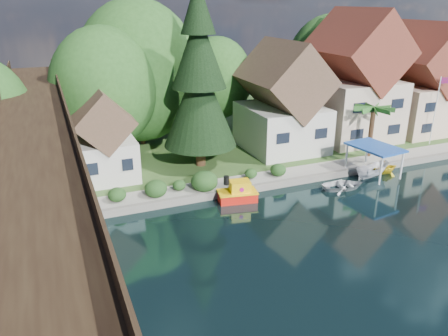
{
  "coord_description": "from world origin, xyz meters",
  "views": [
    {
      "loc": [
        -14.96,
        -21.96,
        15.03
      ],
      "look_at": [
        -3.5,
        6.0,
        3.37
      ],
      "focal_mm": 35.0,
      "sensor_mm": 36.0,
      "label": 1
    }
  ],
  "objects_px": {
    "shed": "(104,142)",
    "boat_white_a": "(344,184)",
    "house_center": "(354,85)",
    "conifer": "(199,81)",
    "trestle_bridge": "(39,170)",
    "boat_yellow": "(385,166)",
    "tugboat": "(238,193)",
    "house_right": "(420,86)",
    "flagpole": "(438,103)",
    "boat_canopy": "(373,164)",
    "house_left": "(283,105)",
    "palm_tree": "(374,110)"
  },
  "relations": [
    {
      "from": "shed",
      "to": "boat_white_a",
      "type": "bearing_deg",
      "value": -25.45
    },
    {
      "from": "house_center",
      "to": "boat_white_a",
      "type": "xyz_separation_m",
      "value": [
        -8.58,
        -10.77,
        -6.04
      ]
    },
    {
      "from": "house_center",
      "to": "boat_white_a",
      "type": "distance_m",
      "value": 15.03
    },
    {
      "from": "shed",
      "to": "conifer",
      "type": "xyz_separation_m",
      "value": [
        8.61,
        -0.03,
        4.55
      ]
    },
    {
      "from": "trestle_bridge",
      "to": "boat_yellow",
      "type": "bearing_deg",
      "value": 4.03
    },
    {
      "from": "shed",
      "to": "conifer",
      "type": "height_order",
      "value": "conifer"
    },
    {
      "from": "tugboat",
      "to": "house_right",
      "type": "bearing_deg",
      "value": 18.6
    },
    {
      "from": "trestle_bridge",
      "to": "conifer",
      "type": "distance_m",
      "value": 16.76
    },
    {
      "from": "shed",
      "to": "flagpole",
      "type": "xyz_separation_m",
      "value": [
        33.79,
        -3.35,
        1.1
      ]
    },
    {
      "from": "shed",
      "to": "boat_canopy",
      "type": "bearing_deg",
      "value": -18.91
    },
    {
      "from": "conifer",
      "to": "boat_yellow",
      "type": "bearing_deg",
      "value": -25.03
    },
    {
      "from": "shed",
      "to": "boat_yellow",
      "type": "distance_m",
      "value": 25.39
    },
    {
      "from": "trestle_bridge",
      "to": "house_center",
      "type": "bearing_deg",
      "value": 19.49
    },
    {
      "from": "trestle_bridge",
      "to": "tugboat",
      "type": "relative_size",
      "value": 13.24
    },
    {
      "from": "shed",
      "to": "boat_canopy",
      "type": "xyz_separation_m",
      "value": [
        22.31,
        -7.64,
        -2.55
      ]
    },
    {
      "from": "house_right",
      "to": "conifer",
      "type": "height_order",
      "value": "conifer"
    },
    {
      "from": "boat_yellow",
      "to": "trestle_bridge",
      "type": "bearing_deg",
      "value": 96.7
    },
    {
      "from": "trestle_bridge",
      "to": "house_left",
      "type": "relative_size",
      "value": 4.01
    },
    {
      "from": "house_left",
      "to": "tugboat",
      "type": "bearing_deg",
      "value": -134.57
    },
    {
      "from": "flagpole",
      "to": "boat_canopy",
      "type": "xyz_separation_m",
      "value": [
        -11.48,
        -4.3,
        -3.66
      ]
    },
    {
      "from": "trestle_bridge",
      "to": "house_right",
      "type": "xyz_separation_m",
      "value": [
        41.0,
        10.83,
        0.43
      ]
    },
    {
      "from": "tugboat",
      "to": "boat_yellow",
      "type": "relative_size",
      "value": 1.29
    },
    {
      "from": "tugboat",
      "to": "boat_white_a",
      "type": "bearing_deg",
      "value": -7.38
    },
    {
      "from": "trestle_bridge",
      "to": "house_right",
      "type": "relative_size",
      "value": 3.55
    },
    {
      "from": "conifer",
      "to": "boat_canopy",
      "type": "bearing_deg",
      "value": -29.06
    },
    {
      "from": "house_left",
      "to": "boat_yellow",
      "type": "relative_size",
      "value": 4.27
    },
    {
      "from": "house_left",
      "to": "boat_white_a",
      "type": "relative_size",
      "value": 3.0
    },
    {
      "from": "house_center",
      "to": "palm_tree",
      "type": "distance_m",
      "value": 6.51
    },
    {
      "from": "house_center",
      "to": "boat_canopy",
      "type": "distance_m",
      "value": 11.89
    },
    {
      "from": "shed",
      "to": "palm_tree",
      "type": "distance_m",
      "value": 25.2
    },
    {
      "from": "house_left",
      "to": "house_center",
      "type": "distance_m",
      "value": 9.1
    },
    {
      "from": "trestle_bridge",
      "to": "boat_white_a",
      "type": "relative_size",
      "value": 12.01
    },
    {
      "from": "boat_canopy",
      "to": "boat_yellow",
      "type": "xyz_separation_m",
      "value": [
        1.81,
        0.37,
        -0.59
      ]
    },
    {
      "from": "trestle_bridge",
      "to": "house_left",
      "type": "height_order",
      "value": "house_left"
    },
    {
      "from": "house_center",
      "to": "boat_white_a",
      "type": "height_order",
      "value": "house_center"
    },
    {
      "from": "house_left",
      "to": "tugboat",
      "type": "relative_size",
      "value": 3.3
    },
    {
      "from": "trestle_bridge",
      "to": "tugboat",
      "type": "distance_m",
      "value": 14.94
    },
    {
      "from": "house_left",
      "to": "conifer",
      "type": "relative_size",
      "value": 0.67
    },
    {
      "from": "house_center",
      "to": "house_left",
      "type": "bearing_deg",
      "value": -176.82
    },
    {
      "from": "house_center",
      "to": "conifer",
      "type": "relative_size",
      "value": 0.85
    },
    {
      "from": "flagpole",
      "to": "boat_yellow",
      "type": "height_order",
      "value": "flagpole"
    },
    {
      "from": "shed",
      "to": "tugboat",
      "type": "height_order",
      "value": "shed"
    },
    {
      "from": "house_center",
      "to": "boat_canopy",
      "type": "xyz_separation_m",
      "value": [
        -4.69,
        -9.64,
        -5.14
      ]
    },
    {
      "from": "house_right",
      "to": "boat_white_a",
      "type": "relative_size",
      "value": 3.39
    },
    {
      "from": "flagpole",
      "to": "boat_yellow",
      "type": "bearing_deg",
      "value": -157.88
    },
    {
      "from": "trestle_bridge",
      "to": "flagpole",
      "type": "distance_m",
      "value": 39.25
    },
    {
      "from": "trestle_bridge",
      "to": "palm_tree",
      "type": "height_order",
      "value": "trestle_bridge"
    },
    {
      "from": "flagpole",
      "to": "tugboat",
      "type": "xyz_separation_m",
      "value": [
        -24.71,
        -4.21,
        -4.26
      ]
    },
    {
      "from": "palm_tree",
      "to": "boat_yellow",
      "type": "bearing_deg",
      "value": -102.44
    },
    {
      "from": "boat_canopy",
      "to": "trestle_bridge",
      "type": "bearing_deg",
      "value": -176.47
    }
  ]
}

